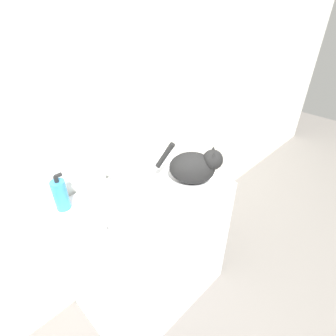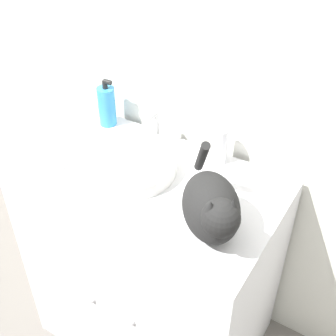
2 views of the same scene
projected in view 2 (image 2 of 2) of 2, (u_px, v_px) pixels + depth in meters
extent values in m
cube|color=silver|center=(204.00, 30.00, 1.50)|extent=(6.00, 0.05, 2.50)
cube|color=silver|center=(155.00, 265.00, 1.81)|extent=(0.85, 0.55, 0.83)
sphere|color=silver|center=(92.00, 300.00, 1.64)|extent=(0.02, 0.02, 0.02)
sphere|color=silver|center=(132.00, 323.00, 1.57)|extent=(0.02, 0.02, 0.02)
cylinder|color=white|center=(128.00, 163.00, 1.60)|extent=(0.34, 0.34, 0.05)
cylinder|color=silver|center=(157.00, 128.00, 1.69)|extent=(0.02, 0.02, 0.13)
cylinder|color=silver|center=(150.00, 117.00, 1.63)|extent=(0.02, 0.08, 0.02)
cylinder|color=white|center=(143.00, 134.00, 1.75)|extent=(0.03, 0.03, 0.03)
cylinder|color=white|center=(171.00, 144.00, 1.70)|extent=(0.03, 0.03, 0.03)
ellipsoid|color=black|center=(211.00, 207.00, 1.34)|extent=(0.28, 0.29, 0.18)
sphere|color=black|center=(221.00, 218.00, 1.22)|extent=(0.15, 0.15, 0.11)
cone|color=black|center=(210.00, 207.00, 1.19)|extent=(0.05, 0.05, 0.04)
cone|color=black|center=(233.00, 205.00, 1.20)|extent=(0.05, 0.05, 0.04)
cylinder|color=black|center=(202.00, 157.00, 1.40)|extent=(0.09, 0.10, 0.16)
cylinder|color=#338CCC|center=(107.00, 106.00, 1.78)|extent=(0.07, 0.07, 0.16)
cylinder|color=black|center=(105.00, 85.00, 1.73)|extent=(0.02, 0.02, 0.03)
cylinder|color=black|center=(108.00, 82.00, 1.71)|extent=(0.03, 0.02, 0.02)
cylinder|color=silver|center=(220.00, 146.00, 1.60)|extent=(0.05, 0.05, 0.14)
cone|color=white|center=(222.00, 125.00, 1.55)|extent=(0.05, 0.05, 0.04)
cylinder|color=white|center=(55.00, 156.00, 1.60)|extent=(0.07, 0.07, 0.08)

